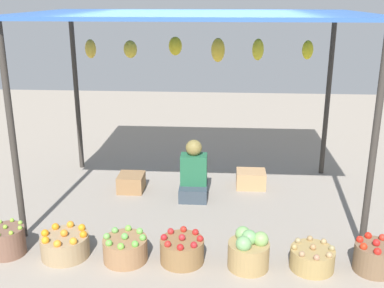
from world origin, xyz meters
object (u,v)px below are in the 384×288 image
(basket_potatoes, at_px, (312,258))
(basket_red_tomatoes, at_px, (374,257))
(basket_red_apples, at_px, (182,250))
(vendor_person, at_px, (194,176))
(wooden_crate_stacked_rear, at_px, (131,182))
(basket_green_apples, at_px, (125,249))
(basket_limes, at_px, (7,241))
(basket_oranges, at_px, (65,245))
(basket_cabbages, at_px, (249,251))
(wooden_crate_near_vendor, at_px, (251,179))

(basket_potatoes, height_order, basket_red_tomatoes, basket_red_tomatoes)
(basket_red_apples, bearing_deg, vendor_person, 89.49)
(vendor_person, relative_size, wooden_crate_stacked_rear, 2.18)
(basket_green_apples, bearing_deg, basket_limes, 178.48)
(basket_limes, xyz_separation_m, basket_red_apples, (1.80, -0.02, -0.02))
(vendor_person, height_order, basket_limes, vendor_person)
(vendor_person, relative_size, basket_oranges, 1.60)
(basket_limes, distance_m, basket_red_apples, 1.80)
(vendor_person, bearing_deg, basket_green_apples, -110.31)
(basket_limes, relative_size, basket_red_apples, 0.83)
(vendor_person, xyz_separation_m, basket_cabbages, (0.64, -1.62, -0.12))
(basket_green_apples, bearing_deg, wooden_crate_stacked_rear, 99.14)
(basket_green_apples, xyz_separation_m, basket_red_apples, (0.57, 0.01, 0.00))
(vendor_person, distance_m, basket_green_apples, 1.69)
(basket_green_apples, xyz_separation_m, wooden_crate_near_vendor, (1.35, 1.95, -0.01))
(basket_potatoes, bearing_deg, wooden_crate_stacked_rear, 140.44)
(basket_oranges, relative_size, basket_cabbages, 1.21)
(basket_potatoes, distance_m, wooden_crate_stacked_rear, 2.74)
(basket_limes, relative_size, basket_potatoes, 0.84)
(basket_red_tomatoes, relative_size, wooden_crate_stacked_rear, 1.08)
(wooden_crate_stacked_rear, bearing_deg, basket_red_apples, -63.73)
(wooden_crate_stacked_rear, bearing_deg, basket_limes, -119.26)
(wooden_crate_near_vendor, distance_m, wooden_crate_stacked_rear, 1.64)
(basket_limes, relative_size, basket_green_apples, 0.82)
(basket_limes, distance_m, basket_potatoes, 3.07)
(basket_potatoes, distance_m, wooden_crate_near_vendor, 2.04)
(vendor_person, relative_size, basket_limes, 2.16)
(basket_oranges, relative_size, wooden_crate_near_vendor, 1.23)
(basket_cabbages, distance_m, wooden_crate_near_vendor, 2.00)
(vendor_person, bearing_deg, basket_red_apples, -90.51)
(basket_oranges, height_order, basket_green_apples, basket_green_apples)
(wooden_crate_near_vendor, bearing_deg, vendor_person, -153.56)
(basket_red_apples, relative_size, wooden_crate_near_vendor, 1.10)
(basket_limes, height_order, wooden_crate_stacked_rear, basket_limes)
(basket_cabbages, distance_m, basket_red_tomatoes, 1.20)
(basket_cabbages, height_order, basket_red_tomatoes, basket_cabbages)
(basket_red_apples, bearing_deg, wooden_crate_stacked_rear, 116.27)
(basket_limes, bearing_deg, basket_oranges, 0.58)
(basket_red_apples, bearing_deg, basket_red_tomatoes, -1.04)
(basket_limes, bearing_deg, basket_red_apples, -0.64)
(basket_green_apples, height_order, basket_potatoes, basket_green_apples)
(basket_cabbages, bearing_deg, wooden_crate_near_vendor, 86.34)
(basket_cabbages, height_order, wooden_crate_stacked_rear, basket_cabbages)
(basket_limes, height_order, basket_green_apples, basket_limes)
(basket_limes, relative_size, wooden_crate_stacked_rear, 1.01)
(basket_limes, height_order, wooden_crate_near_vendor, basket_limes)
(basket_red_tomatoes, bearing_deg, wooden_crate_stacked_rear, 147.09)
(wooden_crate_near_vendor, relative_size, wooden_crate_stacked_rear, 1.11)
(basket_potatoes, bearing_deg, wooden_crate_near_vendor, 103.90)
(basket_oranges, relative_size, basket_red_tomatoes, 1.26)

